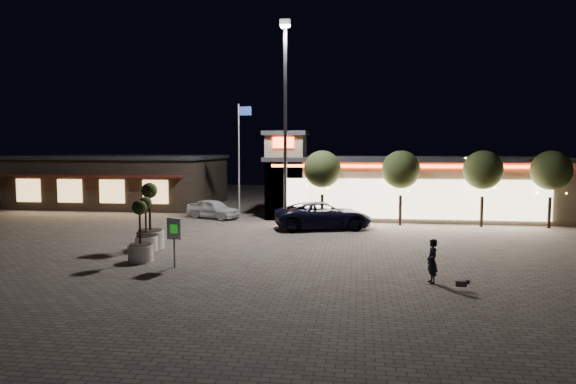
# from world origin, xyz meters

# --- Properties ---
(ground) EXTENTS (90.00, 90.00, 0.00)m
(ground) POSITION_xyz_m (0.00, 0.00, 0.00)
(ground) COLOR #71655B
(ground) RESTS_ON ground
(retail_building) EXTENTS (20.40, 8.40, 6.10)m
(retail_building) POSITION_xyz_m (9.51, 15.82, 2.21)
(retail_building) COLOR tan
(retail_building) RESTS_ON ground
(restaurant_building) EXTENTS (16.40, 11.00, 4.30)m
(restaurant_building) POSITION_xyz_m (-14.00, 19.97, 2.16)
(restaurant_building) COLOR #382D23
(restaurant_building) RESTS_ON ground
(floodlight_pole) EXTENTS (0.60, 0.40, 12.38)m
(floodlight_pole) POSITION_xyz_m (2.00, 8.00, 7.02)
(floodlight_pole) COLOR gray
(floodlight_pole) RESTS_ON ground
(flagpole) EXTENTS (0.95, 0.10, 8.00)m
(flagpole) POSITION_xyz_m (-1.90, 13.00, 4.74)
(flagpole) COLOR white
(flagpole) RESTS_ON ground
(string_tree_a) EXTENTS (2.42, 2.42, 4.79)m
(string_tree_a) POSITION_xyz_m (4.00, 11.00, 3.56)
(string_tree_a) COLOR #332319
(string_tree_a) RESTS_ON ground
(string_tree_b) EXTENTS (2.42, 2.42, 4.79)m
(string_tree_b) POSITION_xyz_m (9.00, 11.00, 3.56)
(string_tree_b) COLOR #332319
(string_tree_b) RESTS_ON ground
(string_tree_c) EXTENTS (2.42, 2.42, 4.79)m
(string_tree_c) POSITION_xyz_m (14.00, 11.00, 3.56)
(string_tree_c) COLOR #332319
(string_tree_c) RESTS_ON ground
(string_tree_d) EXTENTS (2.42, 2.42, 4.79)m
(string_tree_d) POSITION_xyz_m (18.00, 11.00, 3.56)
(string_tree_d) COLOR #332319
(string_tree_d) RESTS_ON ground
(pickup_truck) EXTENTS (6.50, 4.26, 1.66)m
(pickup_truck) POSITION_xyz_m (4.24, 8.88, 0.83)
(pickup_truck) COLOR black
(pickup_truck) RESTS_ON ground
(white_sedan) EXTENTS (4.27, 3.07, 1.35)m
(white_sedan) POSITION_xyz_m (-3.75, 12.46, 0.67)
(white_sedan) COLOR silver
(white_sedan) RESTS_ON ground
(pedestrian) EXTENTS (0.51, 0.66, 1.63)m
(pedestrian) POSITION_xyz_m (9.03, -3.25, 0.82)
(pedestrian) COLOR black
(pedestrian) RESTS_ON ground
(dog) EXTENTS (0.48, 0.17, 0.26)m
(dog) POSITION_xyz_m (9.97, -4.09, 0.26)
(dog) COLOR #59514C
(dog) RESTS_ON ground
(planter_left) EXTENTS (1.32, 1.32, 3.26)m
(planter_left) POSITION_xyz_m (-3.78, 1.54, 1.01)
(planter_left) COLOR silver
(planter_left) RESTS_ON ground
(planter_mid) EXTENTS (1.09, 1.09, 2.69)m
(planter_mid) POSITION_xyz_m (-3.06, -1.24, 0.83)
(planter_mid) COLOR silver
(planter_mid) RESTS_ON ground
(planter_right) EXTENTS (1.07, 1.07, 2.63)m
(planter_right) POSITION_xyz_m (-3.74, 0.95, 0.81)
(planter_right) COLOR silver
(planter_right) RESTS_ON ground
(valet_sign) EXTENTS (0.67, 0.25, 2.05)m
(valet_sign) POSITION_xyz_m (-1.20, -2.10, 1.44)
(valet_sign) COLOR gray
(valet_sign) RESTS_ON ground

